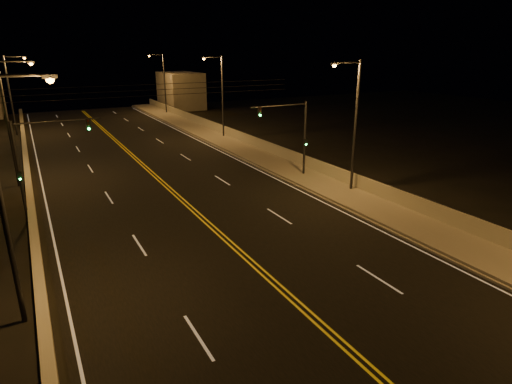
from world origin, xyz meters
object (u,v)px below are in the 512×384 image
traffic_signal_right (295,131)px  streetlight_4 (7,189)px  streetlight_2 (220,92)px  streetlight_5 (11,116)px  streetlight_6 (12,90)px  streetlight_1 (353,120)px  streetlight_3 (163,80)px  traffic_signal_left (35,158)px

traffic_signal_right → streetlight_4: bearing=-150.0°
streetlight_2 → streetlight_4: bearing=-125.8°
streetlight_2 → streetlight_5: same height
traffic_signal_right → streetlight_5: bearing=156.9°
streetlight_5 → streetlight_6: bearing=90.0°
streetlight_1 → streetlight_5: size_ratio=1.00×
streetlight_3 → traffic_signal_left: 46.07m
streetlight_2 → streetlight_6: size_ratio=1.00×
streetlight_3 → streetlight_4: bearing=-112.1°
streetlight_1 → streetlight_6: same height
streetlight_4 → streetlight_2: bearing=54.2°
streetlight_2 → traffic_signal_left: bearing=-138.2°
streetlight_3 → streetlight_4: same height
traffic_signal_left → streetlight_4: bearing=-95.5°
streetlight_1 → streetlight_5: same height
streetlight_1 → streetlight_2: size_ratio=1.00×
streetlight_1 → streetlight_3: (0.00, 46.41, 0.00)m
streetlight_5 → streetlight_1: bearing=-32.4°
streetlight_1 → traffic_signal_left: (-20.35, 5.11, -1.53)m
streetlight_1 → streetlight_2: same height
streetlight_5 → streetlight_6: same height
streetlight_3 → streetlight_4: size_ratio=1.00×
streetlight_3 → streetlight_5: same height
streetlight_3 → traffic_signal_right: (-1.51, -41.30, -1.53)m
streetlight_4 → streetlight_5: size_ratio=1.00×
streetlight_5 → traffic_signal_left: size_ratio=1.52×
streetlight_2 → streetlight_6: (-21.46, 14.16, 0.00)m
streetlight_6 → traffic_signal_left: size_ratio=1.52×
streetlight_5 → traffic_signal_right: bearing=-23.1°
streetlight_1 → traffic_signal_right: 5.54m
streetlight_3 → traffic_signal_right: streetlight_3 is taller
traffic_signal_left → streetlight_6: bearing=92.0°
streetlight_5 → traffic_signal_left: 8.71m
traffic_signal_left → streetlight_1: bearing=-14.1°
traffic_signal_right → traffic_signal_left: bearing=180.0°
streetlight_1 → streetlight_2: 23.33m
streetlight_3 → streetlight_4: (-21.46, -52.82, 0.00)m
streetlight_2 → streetlight_5: (-21.46, -9.72, 0.00)m
traffic_signal_right → traffic_signal_left: same height
streetlight_5 → streetlight_4: bearing=-90.0°
streetlight_3 → traffic_signal_left: bearing=-116.2°
streetlight_3 → streetlight_6: same height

